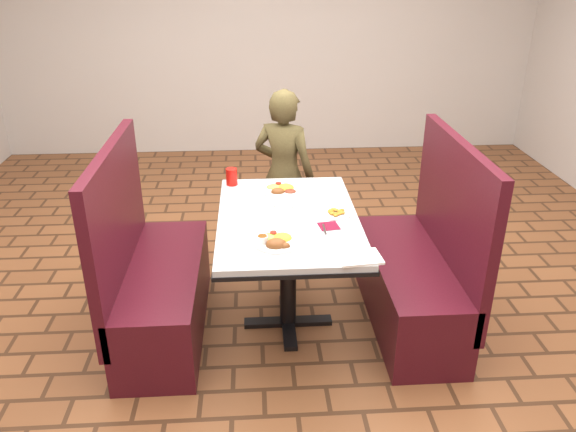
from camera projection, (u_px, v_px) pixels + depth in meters
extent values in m
plane|color=brown|center=(288.00, 324.00, 3.54)|extent=(7.00, 7.00, 0.00)
cube|color=beige|center=(267.00, 27.00, 6.11)|extent=(6.00, 0.04, 2.80)
cube|color=silver|center=(288.00, 219.00, 3.23)|extent=(0.80, 1.20, 0.03)
cube|color=black|center=(288.00, 223.00, 3.24)|extent=(0.81, 1.21, 0.02)
cylinder|color=black|center=(288.00, 275.00, 3.39)|extent=(0.10, 0.10, 0.69)
cube|color=black|center=(288.00, 322.00, 3.53)|extent=(0.55, 0.08, 0.03)
cube|color=black|center=(288.00, 322.00, 3.53)|extent=(0.08, 0.55, 0.03)
cube|color=#4A111B|center=(165.00, 298.00, 3.40)|extent=(0.45, 1.20, 0.45)
cube|color=#4A111B|center=(118.00, 229.00, 3.19)|extent=(0.06, 1.20, 0.95)
cube|color=#4A111B|center=(408.00, 289.00, 3.49)|extent=(0.45, 1.20, 0.45)
cube|color=#4A111B|center=(452.00, 219.00, 3.30)|extent=(0.06, 1.20, 0.95)
imported|color=brown|center=(284.00, 174.00, 4.16)|extent=(0.55, 0.47, 1.27)
cylinder|color=white|center=(277.00, 242.00, 2.91)|extent=(0.25, 0.25, 0.01)
ellipsoid|color=gold|center=(282.00, 234.00, 2.93)|extent=(0.10, 0.10, 0.05)
ellipsoid|color=#83C54F|center=(268.00, 235.00, 2.94)|extent=(0.10, 0.08, 0.03)
cylinder|color=red|center=(273.00, 232.00, 2.96)|extent=(0.04, 0.04, 0.01)
ellipsoid|color=brown|center=(276.00, 240.00, 2.85)|extent=(0.11, 0.08, 0.06)
ellipsoid|color=brown|center=(284.00, 243.00, 2.84)|extent=(0.06, 0.04, 0.04)
cylinder|color=white|center=(262.00, 239.00, 2.89)|extent=(0.06, 0.06, 0.04)
cylinder|color=brown|center=(262.00, 236.00, 2.88)|extent=(0.05, 0.05, 0.00)
cylinder|color=white|center=(282.00, 191.00, 3.55)|extent=(0.25, 0.25, 0.01)
ellipsoid|color=gold|center=(286.00, 184.00, 3.56)|extent=(0.10, 0.10, 0.05)
ellipsoid|color=#83C54F|center=(274.00, 185.00, 3.58)|extent=(0.10, 0.08, 0.03)
cylinder|color=red|center=(278.00, 183.00, 3.59)|extent=(0.04, 0.04, 0.01)
ellipsoid|color=maroon|center=(290.00, 190.00, 3.51)|extent=(0.07, 0.07, 0.03)
ellipsoid|color=brown|center=(278.00, 189.00, 3.49)|extent=(0.08, 0.06, 0.05)
cylinder|color=white|center=(336.00, 214.00, 3.23)|extent=(0.17, 0.17, 0.01)
cube|color=maroon|center=(329.00, 226.00, 3.10)|extent=(0.12, 0.12, 0.00)
cube|color=silver|center=(324.00, 229.00, 3.05)|extent=(0.01, 0.13, 0.00)
cylinder|color=red|center=(232.00, 177.00, 3.64)|extent=(0.07, 0.07, 0.11)
cube|color=white|center=(360.00, 258.00, 2.77)|extent=(0.22, 0.18, 0.01)
cube|color=silver|center=(287.00, 240.00, 2.93)|extent=(0.07, 0.16, 0.00)
cube|color=silver|center=(280.00, 242.00, 2.91)|extent=(0.05, 0.13, 0.00)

